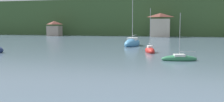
# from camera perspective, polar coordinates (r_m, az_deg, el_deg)

# --- Properties ---
(wooded_hillside) EXTENTS (352.00, 58.67, 36.46)m
(wooded_hillside) POSITION_cam_1_polar(r_m,az_deg,el_deg) (137.29, 20.97, 6.04)
(wooded_hillside) COLOR #38562D
(wooded_hillside) RESTS_ON ground_plane
(shore_building_west) EXTENTS (5.26, 4.16, 5.84)m
(shore_building_west) POSITION_cam_1_polar(r_m,az_deg,el_deg) (107.65, -12.27, 4.75)
(shore_building_west) COLOR gray
(shore_building_west) RESTS_ON ground_plane
(shore_building_westcentral) EXTENTS (7.10, 4.33, 8.49)m
(shore_building_westcentral) POSITION_cam_1_polar(r_m,az_deg,el_deg) (96.66, 10.34, 5.45)
(shore_building_westcentral) COLOR #BCB29E
(shore_building_westcentral) RESTS_ON ground_plane
(sailboat_far_5) EXTENTS (2.52, 4.94, 7.24)m
(sailboat_far_5) POSITION_cam_1_polar(r_m,az_deg,el_deg) (42.46, 8.14, 0.14)
(sailboat_far_5) COLOR red
(sailboat_far_5) RESTS_ON ground_plane
(sailboat_far_8) EXTENTS (3.17, 8.28, 10.65)m
(sailboat_far_8) POSITION_cam_1_polar(r_m,az_deg,el_deg) (55.12, 4.40, 1.68)
(sailboat_far_8) COLOR teal
(sailboat_far_8) RESTS_ON ground_plane
(sailboat_mid_11) EXTENTS (4.57, 2.39, 6.03)m
(sailboat_mid_11) POSITION_cam_1_polar(r_m,az_deg,el_deg) (33.34, 14.25, -1.59)
(sailboat_mid_11) COLOR #2D754C
(sailboat_mid_11) RESTS_ON ground_plane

